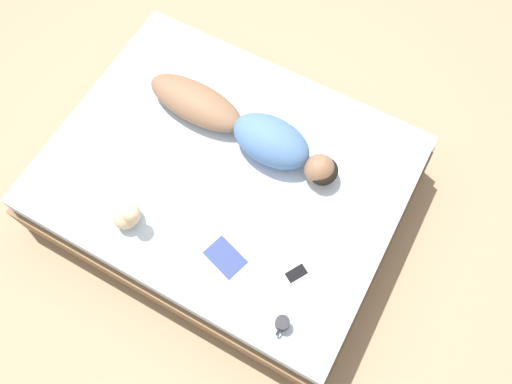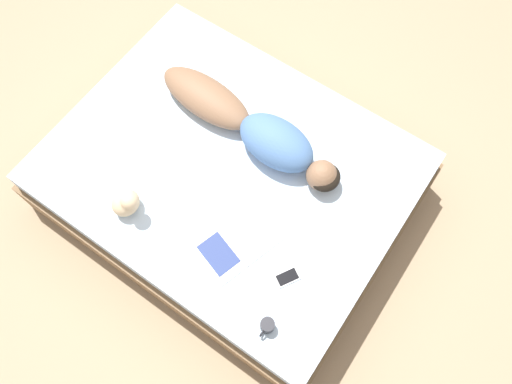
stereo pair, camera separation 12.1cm
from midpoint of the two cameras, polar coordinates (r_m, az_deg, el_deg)
ground_plane at (r=3.52m, az=-4.07°, el=-0.79°), size 12.00×12.00×0.00m
bed at (r=3.30m, az=-4.34°, el=0.82°), size 1.73×2.20×0.49m
person at (r=3.08m, az=-2.37°, el=7.24°), size 0.35×1.35×0.24m
open_magazine at (r=2.88m, az=-3.09°, el=-6.07°), size 0.54×0.44×0.01m
coffee_mug at (r=2.74m, az=1.69°, el=-14.86°), size 0.11×0.08×0.09m
cell_phone at (r=2.84m, az=3.40°, el=-9.35°), size 0.16×0.14×0.01m
plush_toy at (r=2.95m, az=-15.64°, el=-2.60°), size 0.17×0.19×0.23m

